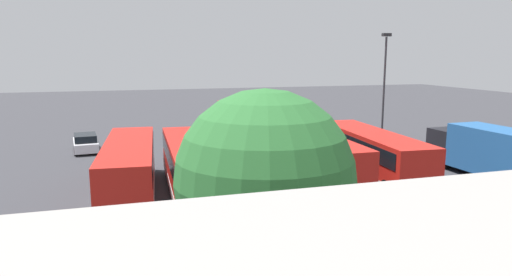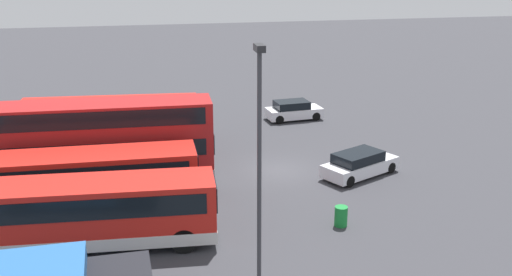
{
  "view_description": "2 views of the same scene",
  "coord_description": "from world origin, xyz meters",
  "px_view_note": "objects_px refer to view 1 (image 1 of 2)",
  "views": [
    {
      "loc": [
        7.39,
        34.81,
        7.63
      ],
      "look_at": [
        -1.94,
        3.48,
        1.7
      ],
      "focal_mm": 32.11,
      "sensor_mm": 36.0,
      "label": 1
    },
    {
      "loc": [
        -31.87,
        7.86,
        12.39
      ],
      "look_at": [
        1.14,
        1.12,
        1.67
      ],
      "focal_mm": 42.45,
      "sensor_mm": 36.0,
      "label": 2
    }
  ],
  "objects_px": {
    "lamp_post_tall": "(384,85)",
    "car_hatchback_silver": "(86,143)",
    "box_truck_blue": "(483,150)",
    "bus_single_deck_near_end": "(371,153)",
    "bus_double_decker_third": "(256,145)",
    "bus_single_deck_fourth": "(192,165)",
    "car_small_green": "(230,134)",
    "waste_bin_yellow": "(304,139)",
    "bus_single_deck_fifth": "(129,167)",
    "bus_single_deck_second": "(314,157)"
  },
  "relations": [
    {
      "from": "bus_single_deck_fifth",
      "to": "car_hatchback_silver",
      "type": "distance_m",
      "value": 13.55
    },
    {
      "from": "bus_single_deck_near_end",
      "to": "box_truck_blue",
      "type": "xyz_separation_m",
      "value": [
        -7.22,
        1.37,
        0.08
      ]
    },
    {
      "from": "box_truck_blue",
      "to": "car_small_green",
      "type": "bearing_deg",
      "value": -50.97
    },
    {
      "from": "bus_single_deck_near_end",
      "to": "box_truck_blue",
      "type": "distance_m",
      "value": 7.35
    },
    {
      "from": "bus_single_deck_near_end",
      "to": "bus_double_decker_third",
      "type": "distance_m",
      "value": 7.36
    },
    {
      "from": "bus_single_deck_near_end",
      "to": "waste_bin_yellow",
      "type": "bearing_deg",
      "value": -91.29
    },
    {
      "from": "box_truck_blue",
      "to": "lamp_post_tall",
      "type": "relative_size",
      "value": 0.82
    },
    {
      "from": "bus_single_deck_near_end",
      "to": "car_small_green",
      "type": "relative_size",
      "value": 2.28
    },
    {
      "from": "bus_single_deck_near_end",
      "to": "bus_double_decker_third",
      "type": "bearing_deg",
      "value": -5.13
    },
    {
      "from": "bus_single_deck_fourth",
      "to": "bus_single_deck_fifth",
      "type": "distance_m",
      "value": 3.41
    },
    {
      "from": "lamp_post_tall",
      "to": "car_hatchback_silver",
      "type": "bearing_deg",
      "value": -18.04
    },
    {
      "from": "bus_single_deck_second",
      "to": "car_small_green",
      "type": "bearing_deg",
      "value": -83.05
    },
    {
      "from": "bus_single_deck_fourth",
      "to": "car_hatchback_silver",
      "type": "distance_m",
      "value": 15.28
    },
    {
      "from": "bus_single_deck_second",
      "to": "car_small_green",
      "type": "distance_m",
      "value": 14.65
    },
    {
      "from": "bus_double_decker_third",
      "to": "waste_bin_yellow",
      "type": "distance_m",
      "value": 13.24
    },
    {
      "from": "bus_single_deck_fifth",
      "to": "car_small_green",
      "type": "bearing_deg",
      "value": -122.77
    },
    {
      "from": "bus_single_deck_near_end",
      "to": "bus_single_deck_second",
      "type": "distance_m",
      "value": 3.85
    },
    {
      "from": "box_truck_blue",
      "to": "waste_bin_yellow",
      "type": "distance_m",
      "value": 14.55
    },
    {
      "from": "box_truck_blue",
      "to": "lamp_post_tall",
      "type": "bearing_deg",
      "value": -72.81
    },
    {
      "from": "car_hatchback_silver",
      "to": "lamp_post_tall",
      "type": "distance_m",
      "value": 24.01
    },
    {
      "from": "bus_single_deck_second",
      "to": "waste_bin_yellow",
      "type": "distance_m",
      "value": 12.16
    },
    {
      "from": "bus_single_deck_near_end",
      "to": "waste_bin_yellow",
      "type": "height_order",
      "value": "bus_single_deck_near_end"
    },
    {
      "from": "box_truck_blue",
      "to": "bus_double_decker_third",
      "type": "bearing_deg",
      "value": -7.93
    },
    {
      "from": "lamp_post_tall",
      "to": "bus_single_deck_fifth",
      "type": "bearing_deg",
      "value": 16.9
    },
    {
      "from": "bus_single_deck_fifth",
      "to": "waste_bin_yellow",
      "type": "relative_size",
      "value": 12.09
    },
    {
      "from": "lamp_post_tall",
      "to": "bus_double_decker_third",
      "type": "bearing_deg",
      "value": 25.99
    },
    {
      "from": "waste_bin_yellow",
      "to": "lamp_post_tall",
      "type": "bearing_deg",
      "value": 133.18
    },
    {
      "from": "bus_single_deck_fifth",
      "to": "box_truck_blue",
      "type": "height_order",
      "value": "box_truck_blue"
    },
    {
      "from": "bus_single_deck_near_end",
      "to": "lamp_post_tall",
      "type": "height_order",
      "value": "lamp_post_tall"
    },
    {
      "from": "bus_single_deck_fourth",
      "to": "box_truck_blue",
      "type": "xyz_separation_m",
      "value": [
        -18.38,
        1.39,
        0.08
      ]
    },
    {
      "from": "bus_single_deck_near_end",
      "to": "bus_single_deck_fifth",
      "type": "bearing_deg",
      "value": -2.67
    },
    {
      "from": "car_small_green",
      "to": "waste_bin_yellow",
      "type": "relative_size",
      "value": 5.17
    },
    {
      "from": "bus_single_deck_fifth",
      "to": "bus_single_deck_fourth",
      "type": "bearing_deg",
      "value": 168.87
    },
    {
      "from": "car_hatchback_silver",
      "to": "waste_bin_yellow",
      "type": "xyz_separation_m",
      "value": [
        -17.89,
        2.48,
        -0.22
      ]
    },
    {
      "from": "bus_single_deck_fifth",
      "to": "bus_single_deck_near_end",
      "type": "bearing_deg",
      "value": 177.33
    },
    {
      "from": "car_small_green",
      "to": "bus_single_deck_second",
      "type": "bearing_deg",
      "value": 96.95
    },
    {
      "from": "bus_single_deck_fourth",
      "to": "lamp_post_tall",
      "type": "height_order",
      "value": "lamp_post_tall"
    },
    {
      "from": "bus_double_decker_third",
      "to": "bus_single_deck_fifth",
      "type": "relative_size",
      "value": 1.0
    },
    {
      "from": "bus_single_deck_near_end",
      "to": "car_hatchback_silver",
      "type": "distance_m",
      "value": 22.43
    },
    {
      "from": "bus_single_deck_near_end",
      "to": "bus_double_decker_third",
      "type": "height_order",
      "value": "bus_double_decker_third"
    },
    {
      "from": "box_truck_blue",
      "to": "lamp_post_tall",
      "type": "height_order",
      "value": "lamp_post_tall"
    },
    {
      "from": "bus_single_deck_fifth",
      "to": "lamp_post_tall",
      "type": "relative_size",
      "value": 1.24
    },
    {
      "from": "bus_single_deck_near_end",
      "to": "box_truck_blue",
      "type": "height_order",
      "value": "box_truck_blue"
    },
    {
      "from": "lamp_post_tall",
      "to": "car_small_green",
      "type": "bearing_deg",
      "value": -37.37
    },
    {
      "from": "car_hatchback_silver",
      "to": "lamp_post_tall",
      "type": "xyz_separation_m",
      "value": [
        -22.4,
        7.3,
        4.63
      ]
    },
    {
      "from": "bus_single_deck_near_end",
      "to": "bus_single_deck_fifth",
      "type": "distance_m",
      "value": 14.52
    },
    {
      "from": "bus_single_deck_second",
      "to": "bus_single_deck_fourth",
      "type": "xyz_separation_m",
      "value": [
        7.31,
        -0.06,
        0.0
      ]
    },
    {
      "from": "car_small_green",
      "to": "box_truck_blue",
      "type": "bearing_deg",
      "value": 129.03
    },
    {
      "from": "bus_single_deck_fifth",
      "to": "waste_bin_yellow",
      "type": "distance_m",
      "value": 18.25
    },
    {
      "from": "box_truck_blue",
      "to": "waste_bin_yellow",
      "type": "height_order",
      "value": "box_truck_blue"
    }
  ]
}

